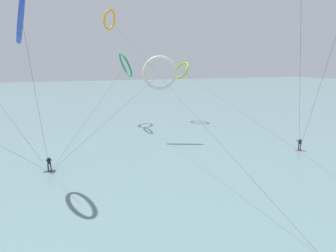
# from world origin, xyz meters

# --- Properties ---
(sea_water) EXTENTS (400.00, 200.00, 0.08)m
(sea_water) POSITION_xyz_m (0.00, 106.19, 0.04)
(sea_water) COLOR slate
(sea_water) RESTS_ON ground
(surfer_magenta) EXTENTS (1.40, 0.63, 1.70)m
(surfer_magenta) POSITION_xyz_m (21.56, 27.54, 0.82)
(surfer_magenta) COLOR #CC288E
(surfer_magenta) RESTS_ON ground
(surfer_charcoal) EXTENTS (1.40, 0.58, 1.70)m
(surfer_charcoal) POSITION_xyz_m (-9.58, 31.61, 0.82)
(surfer_charcoal) COLOR black
(surfer_charcoal) RESTS_ON ground
(kite_lime) EXTENTS (7.42, 28.08, 11.94)m
(kite_lime) POSITION_xyz_m (15.83, 53.37, 10.16)
(kite_lime) COLOR #8CC62D
(kite_lime) RESTS_ON ground
(kite_cobalt) EXTENTS (1.92, 5.16, 18.21)m
(kite_cobalt) POSITION_xyz_m (-10.67, 29.12, 15.67)
(kite_cobalt) COLOR #2647B7
(kite_cobalt) RESTS_ON ground
(kite_ivory) EXTENTS (18.60, 10.40, 12.73)m
(kite_ivory) POSITION_xyz_m (6.29, 40.19, 10.15)
(kite_ivory) COLOR silver
(kite_ivory) RESTS_ON ground
(kite_amber) EXTENTS (4.62, 50.74, 21.88)m
(kite_amber) POSITION_xyz_m (2.82, 58.71, 19.83)
(kite_amber) COLOR orange
(kite_amber) RESTS_ON ground
(kite_emerald) EXTENTS (14.50, 21.59, 13.45)m
(kite_emerald) POSITION_xyz_m (3.79, 50.85, 11.26)
(kite_emerald) COLOR #199351
(kite_emerald) RESTS_ON ground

